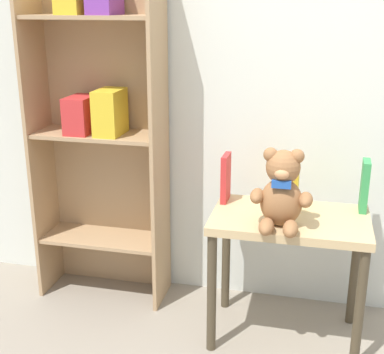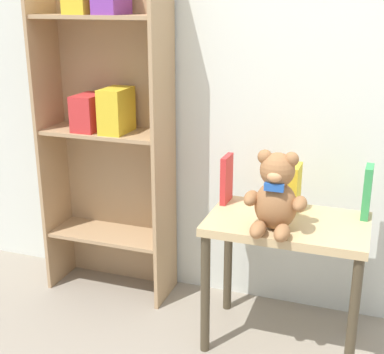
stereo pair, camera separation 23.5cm
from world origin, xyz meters
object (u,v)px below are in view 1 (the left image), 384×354
at_px(bookshelf_side, 100,112).
at_px(teddy_bear, 282,192).
at_px(display_table, 289,237).
at_px(book_standing_green, 365,186).
at_px(book_standing_yellow, 293,184).
at_px(book_standing_red, 226,178).

distance_m(bookshelf_side, teddy_bear, 0.98).
height_order(bookshelf_side, display_table, bookshelf_side).
distance_m(display_table, book_standing_green, 0.39).
height_order(book_standing_yellow, book_standing_green, book_standing_green).
xyz_separation_m(bookshelf_side, book_standing_yellow, (0.93, -0.09, -0.26)).
bearing_deg(book_standing_yellow, display_table, -89.20).
distance_m(display_table, book_standing_yellow, 0.23).
bearing_deg(book_standing_red, display_table, -20.57).
bearing_deg(teddy_bear, book_standing_yellow, 81.91).
distance_m(book_standing_red, book_standing_green, 0.60).
bearing_deg(book_standing_yellow, bookshelf_side, 175.36).
distance_m(book_standing_yellow, book_standing_green, 0.30).
bearing_deg(display_table, book_standing_red, 158.26).
height_order(teddy_bear, book_standing_red, teddy_bear).
xyz_separation_m(bookshelf_side, book_standing_green, (1.23, -0.08, -0.25)).
bearing_deg(book_standing_yellow, book_standing_red, -177.33).
relative_size(book_standing_red, book_standing_yellow, 1.08).
height_order(bookshelf_side, book_standing_red, bookshelf_side).
bearing_deg(display_table, book_standing_yellow, 90.00).
distance_m(book_standing_red, book_standing_yellow, 0.30).
distance_m(display_table, teddy_bear, 0.27).
relative_size(bookshelf_side, display_table, 2.55).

